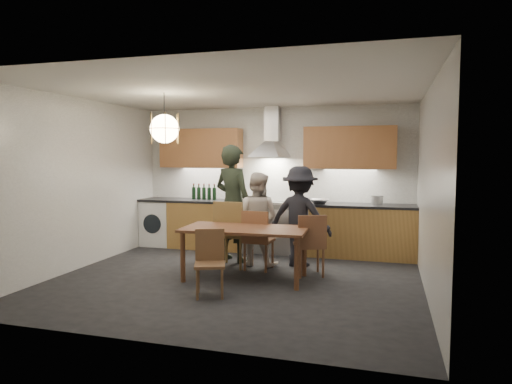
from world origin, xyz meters
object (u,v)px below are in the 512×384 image
(chair_back_left, at_px, (231,230))
(person_right, at_px, (300,216))
(person_left, at_px, (233,203))
(chair_front, at_px, (210,258))
(mixing_bowl, at_px, (319,201))
(stock_pot, at_px, (377,200))
(dining_table, at_px, (245,234))
(wine_bottles, at_px, (204,192))
(person_mid, at_px, (257,219))

(chair_back_left, bearing_deg, person_right, -154.77)
(person_left, bearing_deg, chair_front, 121.69)
(mixing_bowl, height_order, stock_pot, stock_pot)
(dining_table, height_order, wine_bottles, wine_bottles)
(chair_back_left, xyz_separation_m, wine_bottles, (-1.01, 1.37, 0.45))
(stock_pot, height_order, wine_bottles, wine_bottles)
(dining_table, relative_size, person_mid, 1.20)
(person_left, bearing_deg, mixing_bowl, -126.77)
(mixing_bowl, distance_m, wine_bottles, 2.19)
(person_left, xyz_separation_m, wine_bottles, (-0.89, 0.92, 0.10))
(person_right, bearing_deg, chair_back_left, 33.37)
(person_right, relative_size, wine_bottles, 3.22)
(person_left, relative_size, stock_pot, 9.39)
(person_right, relative_size, stock_pot, 7.72)
(chair_back_left, height_order, mixing_bowl, chair_back_left)
(chair_front, relative_size, stock_pot, 4.01)
(chair_front, bearing_deg, stock_pot, 33.60)
(stock_pot, relative_size, wine_bottles, 0.42)
(person_mid, bearing_deg, wine_bottles, -29.55)
(chair_front, height_order, person_left, person_left)
(dining_table, height_order, stock_pot, stock_pot)
(person_right, xyz_separation_m, wine_bottles, (-2.00, 0.95, 0.27))
(person_left, xyz_separation_m, person_mid, (0.45, -0.14, -0.22))
(dining_table, distance_m, stock_pot, 2.60)
(chair_front, bearing_deg, person_right, 44.83)
(chair_back_left, distance_m, stock_pot, 2.56)
(person_right, bearing_deg, wine_bottles, -15.14)
(person_left, distance_m, stock_pot, 2.43)
(dining_table, height_order, person_right, person_right)
(dining_table, xyz_separation_m, chair_front, (-0.21, -0.79, -0.18))
(dining_table, relative_size, person_left, 0.92)
(chair_front, bearing_deg, chair_back_left, 77.31)
(chair_front, distance_m, wine_bottles, 3.02)
(chair_front, relative_size, person_mid, 0.55)
(mixing_bowl, height_order, wine_bottles, wine_bottles)
(dining_table, height_order, mixing_bowl, mixing_bowl)
(mixing_bowl, bearing_deg, dining_table, -113.37)
(mixing_bowl, bearing_deg, chair_front, -110.79)
(stock_pot, bearing_deg, mixing_bowl, -172.04)
(person_right, distance_m, stock_pot, 1.49)
(dining_table, xyz_separation_m, person_left, (-0.52, 1.00, 0.31))
(dining_table, xyz_separation_m, person_right, (0.59, 0.97, 0.14))
(chair_back_left, bearing_deg, person_mid, -135.54)
(person_left, bearing_deg, stock_pot, -135.88)
(chair_back_left, relative_size, person_left, 0.54)
(chair_front, distance_m, mixing_bowl, 2.80)
(chair_back_left, bearing_deg, stock_pot, -145.19)
(person_right, bearing_deg, chair_front, 75.91)
(chair_back_left, relative_size, mixing_bowl, 3.04)
(chair_back_left, distance_m, wine_bottles, 1.76)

